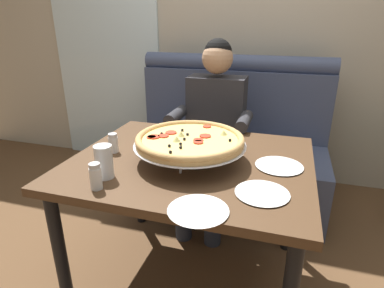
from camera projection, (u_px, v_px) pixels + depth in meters
ground_plane at (191, 276)px, 1.85m from camera, size 16.00×16.00×0.00m
back_wall_with_window at (244, 18)px, 2.70m from camera, size 6.00×0.12×2.80m
window_panel at (103, 18)px, 2.99m from camera, size 1.10×0.02×2.80m
booth_bench at (226, 152)px, 2.56m from camera, size 1.53×0.78×1.13m
dining_table at (191, 175)px, 1.61m from camera, size 1.17×0.97×0.74m
diner_main at (213, 124)px, 2.22m from camera, size 0.54×0.64×1.27m
pizza at (190, 140)px, 1.52m from camera, size 0.54×0.54×0.14m
shaker_parmesan at (96, 178)px, 1.29m from camera, size 0.05×0.05×0.11m
shaker_pepper_flakes at (113, 144)px, 1.65m from camera, size 0.05×0.05×0.10m
plate_near_left at (279, 165)px, 1.50m from camera, size 0.22×0.22×0.02m
plate_near_right at (262, 192)px, 1.26m from camera, size 0.22×0.22×0.02m
plate_far_side at (198, 209)px, 1.15m from camera, size 0.22×0.22×0.02m
drinking_glass at (104, 164)px, 1.38m from camera, size 0.08×0.08×0.15m
patio_chair at (149, 93)px, 4.00m from camera, size 0.41×0.42×0.86m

